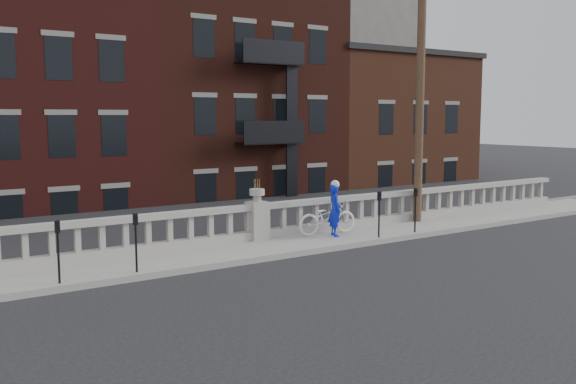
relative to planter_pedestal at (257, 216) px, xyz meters
name	(u,v)px	position (x,y,z in m)	size (l,w,h in m)	color
ground	(344,271)	(0.00, -3.95, -0.83)	(120.00, 120.00, 0.00)	black
sidewalk	(275,247)	(0.00, -0.95, -0.76)	(32.00, 2.20, 0.15)	#99968E
balustrade	(257,222)	(0.00, 0.00, -0.19)	(28.00, 0.34, 1.03)	#99968E
planter_pedestal	(257,216)	(0.00, 0.00, 0.00)	(0.55, 0.55, 1.76)	#99968E
lower_level	(78,136)	(0.56, 19.09, 1.80)	(80.00, 44.00, 20.80)	#605E59
utility_pole	(421,70)	(6.20, -0.35, 4.41)	(1.60, 0.28, 10.00)	#422D1E
parking_meter_a	(58,245)	(-6.11, -1.80, 0.17)	(0.10, 0.09, 1.36)	black
parking_meter_b	(136,236)	(-4.38, -1.80, 0.17)	(0.10, 0.09, 1.36)	black
parking_meter_c	(379,209)	(3.11, -1.80, 0.17)	(0.10, 0.09, 1.36)	black
parking_meter_d	(415,205)	(4.61, -1.80, 0.17)	(0.10, 0.09, 1.36)	black
bicycle	(327,217)	(2.19, -0.50, -0.17)	(0.68, 1.96, 1.03)	silver
cyclist	(335,210)	(2.16, -0.90, 0.10)	(0.57, 0.38, 1.57)	#0D20C3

